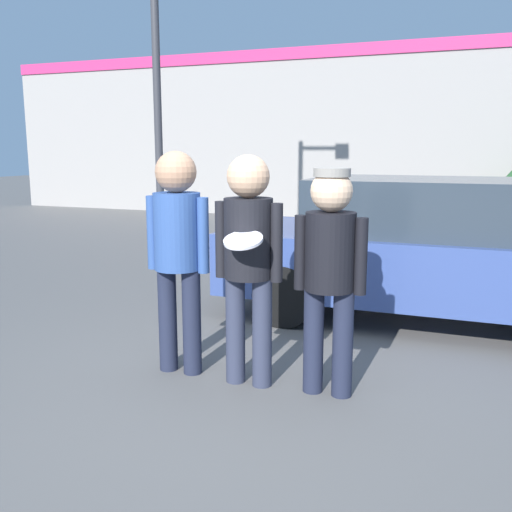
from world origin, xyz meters
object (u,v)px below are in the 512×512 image
at_px(person_middle_with_frisbee, 248,249).
at_px(person_right, 330,261).
at_px(person_left, 178,241).
at_px(parked_car_near, 424,250).

relative_size(person_middle_with_frisbee, person_right, 1.06).
distance_m(person_left, person_right, 1.23).
bearing_deg(parked_car_near, person_right, -101.88).
bearing_deg(person_left, person_right, 0.17).
bearing_deg(person_middle_with_frisbee, person_right, 3.58).
height_order(person_middle_with_frisbee, parked_car_near, person_middle_with_frisbee).
height_order(person_left, person_right, person_left).
height_order(person_left, person_middle_with_frisbee, person_left).
relative_size(person_middle_with_frisbee, parked_car_near, 0.42).
bearing_deg(person_left, person_middle_with_frisbee, -3.24).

